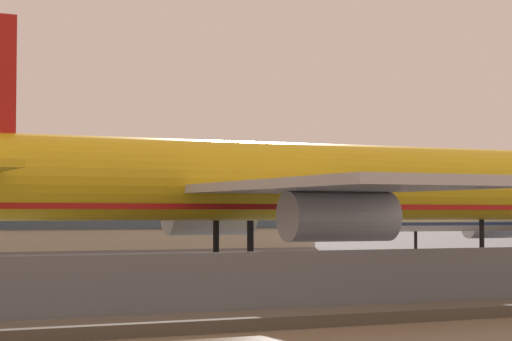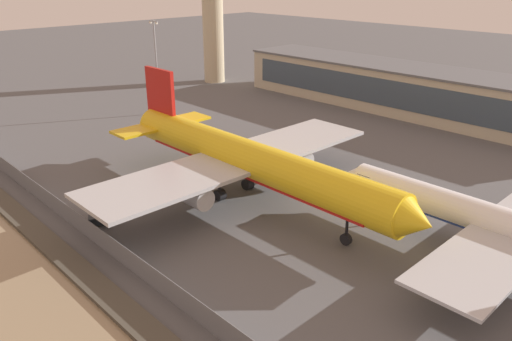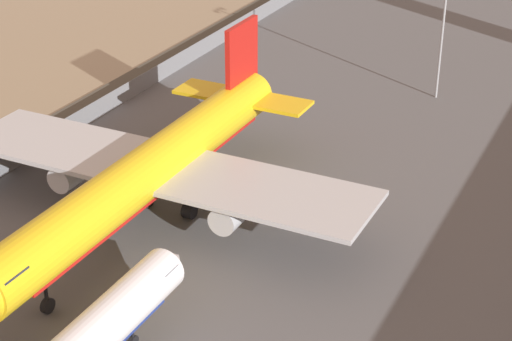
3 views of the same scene
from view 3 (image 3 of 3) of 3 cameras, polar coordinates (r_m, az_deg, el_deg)
name	(u,v)px [view 3 (image 3 of 3)]	position (r m, az deg, el deg)	size (l,w,h in m)	color
ground_plane	(154,172)	(106.65, -6.83, -0.09)	(500.00, 500.00, 0.00)	#565659
shoreline_seawall	(23,139)	(118.12, -15.25, 2.03)	(320.00, 3.00, 0.50)	#474238
perimeter_fence	(49,138)	(114.90, -13.61, 2.14)	(280.00, 0.10, 2.76)	slate
cargo_jet_yellow	(151,170)	(92.69, -6.99, 0.03)	(57.31, 48.69, 17.04)	yellow
baggage_tug	(56,154)	(111.59, -13.17, 1.09)	(2.94, 3.58, 1.80)	#1E2328
apron_light_mast_apron_west	(444,18)	(127.08, 12.41, 9.89)	(3.20, 0.40, 21.75)	#93969B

